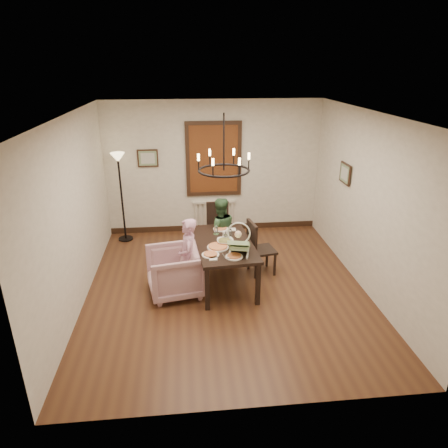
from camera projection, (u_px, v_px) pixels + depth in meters
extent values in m
cube|color=#472718|center=(226.00, 287.00, 6.62)|extent=(4.50, 5.00, 0.01)
cube|color=white|center=(226.00, 114.00, 5.57)|extent=(4.50, 5.00, 0.01)
cube|color=silver|center=(214.00, 168.00, 8.40)|extent=(4.50, 0.01, 2.80)
cube|color=silver|center=(75.00, 214.00, 5.89)|extent=(0.01, 5.00, 2.80)
cube|color=silver|center=(367.00, 203.00, 6.31)|extent=(0.01, 5.00, 2.80)
cube|color=black|center=(224.00, 244.00, 6.51)|extent=(1.03, 1.67, 0.05)
cube|color=black|center=(207.00, 289.00, 5.91)|extent=(0.07, 0.07, 0.70)
cube|color=black|center=(195.00, 247.00, 7.26)|extent=(0.07, 0.07, 0.70)
cube|color=black|center=(258.00, 284.00, 6.04)|extent=(0.07, 0.07, 0.70)
cube|color=black|center=(237.00, 244.00, 7.39)|extent=(0.07, 0.07, 0.70)
imported|color=#C7989D|center=(175.00, 272.00, 6.34)|extent=(0.98, 0.96, 0.76)
imported|color=#C78DAA|center=(188.00, 263.00, 6.29)|extent=(0.25, 0.39, 1.06)
imported|color=#345735|center=(220.00, 237.00, 7.27)|extent=(0.56, 0.46, 1.05)
imported|color=white|center=(225.00, 241.00, 6.44)|extent=(0.32, 0.32, 0.08)
cylinder|color=tan|center=(218.00, 247.00, 6.29)|extent=(0.34, 0.34, 0.04)
cylinder|color=silver|center=(226.00, 239.00, 6.46)|extent=(0.07, 0.07, 0.14)
cube|color=brown|center=(214.00, 159.00, 8.29)|extent=(1.00, 0.03, 1.40)
cube|color=black|center=(148.00, 158.00, 8.15)|extent=(0.42, 0.03, 0.36)
cube|color=black|center=(345.00, 173.00, 7.04)|extent=(0.03, 0.42, 0.36)
torus|color=black|center=(224.00, 170.00, 6.05)|extent=(0.80, 0.80, 0.04)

